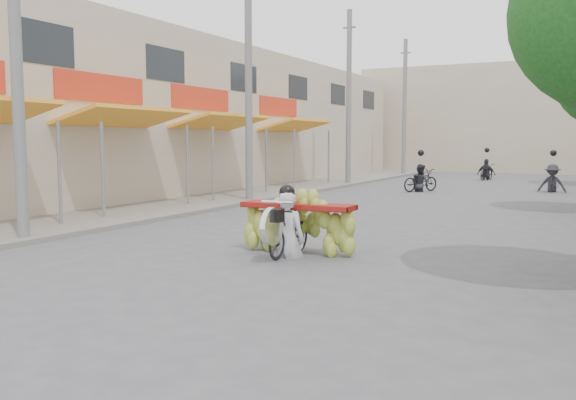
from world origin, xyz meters
The scene contains 12 objects.
ground centered at (0.00, 0.00, 0.00)m, with size 120.00×120.00×0.00m, color #58575D.
sidewalk_left centered at (-7.00, 15.00, 0.06)m, with size 4.00×60.00×0.12m, color gray.
shophouse_row_left centered at (-11.98, 13.98, 3.00)m, with size 9.77×40.00×6.00m.
far_building centered at (0.00, 38.00, 3.50)m, with size 20.00×6.00×7.00m, color #BDAE95.
utility_pole_near centered at (-5.40, 3.00, 4.03)m, with size 0.60×0.24×8.00m.
utility_pole_mid centered at (-5.40, 12.00, 4.03)m, with size 0.60×0.24×8.00m.
utility_pole_far centered at (-5.40, 21.00, 4.03)m, with size 0.60×0.24×8.00m.
utility_pole_back centered at (-5.40, 30.00, 4.03)m, with size 0.60×0.24×8.00m.
banana_motorbike centered at (0.09, 4.29, 0.73)m, with size 2.20×1.76×2.20m.
bg_motorbike_a centered at (-1.47, 19.03, 0.74)m, with size 1.39×1.74×1.95m.
bg_motorbike_b centered at (3.34, 21.16, 0.85)m, with size 1.07×1.66×1.95m.
bg_motorbike_c centered at (-0.28, 27.81, 0.81)m, with size 1.05×1.60×1.95m.
Camera 1 is at (4.99, -5.48, 2.07)m, focal length 38.00 mm.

